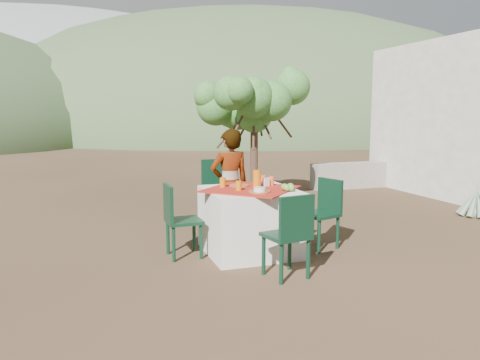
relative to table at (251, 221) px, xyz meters
name	(u,v)px	position (x,y,z in m)	size (l,w,h in m)	color
ground	(276,240)	(0.49, 0.39, -0.38)	(160.00, 160.00, 0.00)	#322516
table	(251,221)	(0.00, 0.00, 0.00)	(1.30, 1.30, 0.76)	silver
chair_far	(220,192)	(-0.08, 1.00, 0.17)	(0.48, 0.48, 1.00)	black
chair_near	(290,232)	(0.07, -0.96, 0.09)	(0.46, 0.46, 0.85)	black
chair_left	(178,217)	(-0.84, 0.09, 0.08)	(0.40, 0.40, 0.84)	black
chair_right	(324,210)	(0.92, -0.07, 0.08)	(0.48, 0.48, 0.84)	black
person	(230,185)	(-0.06, 0.63, 0.33)	(0.52, 0.34, 1.43)	#8C6651
shrub_tree	(257,110)	(1.18, 2.95, 1.30)	(1.81, 1.78, 2.13)	#4E3327
agave	(477,203)	(4.07, 0.69, -0.17)	(0.58, 0.58, 0.62)	gray
stone_wall	(366,175)	(4.09, 3.79, -0.10)	(2.60, 0.35, 0.55)	gray
hill_near_right	(244,130)	(12.49, 36.39, -0.38)	(48.00, 48.00, 20.00)	#3C502D
hill_far_center	(67,127)	(-3.51, 52.39, -0.38)	(60.00, 60.00, 24.00)	gray
hill_far_right	(339,126)	(28.49, 46.39, -0.38)	(36.00, 36.00, 14.00)	gray
plate_far	(239,185)	(-0.07, 0.21, 0.39)	(0.24, 0.24, 0.01)	brown
plate_near	(259,191)	(0.01, -0.26, 0.39)	(0.25, 0.25, 0.01)	brown
glass_far	(223,182)	(-0.28, 0.19, 0.44)	(0.07, 0.07, 0.11)	orange
glass_near	(239,186)	(-0.17, -0.08, 0.44)	(0.07, 0.07, 0.11)	orange
juice_pitcher	(257,179)	(0.09, 0.05, 0.49)	(0.09, 0.09, 0.21)	orange
bowl_plate	(260,192)	(-0.01, -0.31, 0.39)	(0.21, 0.21, 0.01)	brown
white_bowl	(260,189)	(-0.01, -0.31, 0.42)	(0.13, 0.13, 0.05)	silver
jar_left	(271,181)	(0.32, 0.16, 0.43)	(0.07, 0.07, 0.11)	#F35D2B
jar_right	(264,180)	(0.26, 0.26, 0.44)	(0.07, 0.07, 0.11)	#F35D2B
napkin_holder	(266,182)	(0.23, 0.11, 0.43)	(0.08, 0.04, 0.10)	silver
fruit_cluster	(288,187)	(0.35, -0.27, 0.42)	(0.16, 0.14, 0.08)	#629E39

